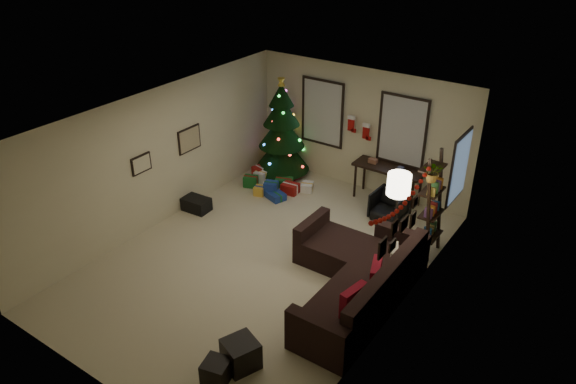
# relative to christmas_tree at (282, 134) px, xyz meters

# --- Properties ---
(floor) EXTENTS (7.00, 7.00, 0.00)m
(floor) POSITION_rel_christmas_tree_xyz_m (1.76, -3.04, -0.98)
(floor) COLOR beige
(floor) RESTS_ON ground
(ceiling) EXTENTS (7.00, 7.00, 0.00)m
(ceiling) POSITION_rel_christmas_tree_xyz_m (1.76, -3.04, 1.72)
(ceiling) COLOR white
(ceiling) RESTS_ON floor
(wall_back) EXTENTS (5.00, 0.00, 5.00)m
(wall_back) POSITION_rel_christmas_tree_xyz_m (1.76, 0.46, 0.37)
(wall_back) COLOR beige
(wall_back) RESTS_ON floor
(wall_front) EXTENTS (5.00, 0.00, 5.00)m
(wall_front) POSITION_rel_christmas_tree_xyz_m (1.76, -6.54, 0.37)
(wall_front) COLOR beige
(wall_front) RESTS_ON floor
(wall_left) EXTENTS (0.00, 7.00, 7.00)m
(wall_left) POSITION_rel_christmas_tree_xyz_m (-0.74, -3.04, 0.37)
(wall_left) COLOR beige
(wall_left) RESTS_ON floor
(wall_right) EXTENTS (0.00, 7.00, 7.00)m
(wall_right) POSITION_rel_christmas_tree_xyz_m (4.26, -3.04, 0.37)
(wall_right) COLOR beige
(wall_right) RESTS_ON floor
(window_back_left) EXTENTS (1.05, 0.06, 1.50)m
(window_back_left) POSITION_rel_christmas_tree_xyz_m (0.81, 0.43, 0.57)
(window_back_left) COLOR #728CB2
(window_back_left) RESTS_ON wall_back
(window_back_right) EXTENTS (1.05, 0.06, 1.50)m
(window_back_right) POSITION_rel_christmas_tree_xyz_m (2.71, 0.43, 0.57)
(window_back_right) COLOR #728CB2
(window_back_right) RESTS_ON wall_back
(window_right_wall) EXTENTS (0.06, 0.90, 1.30)m
(window_right_wall) POSITION_rel_christmas_tree_xyz_m (4.23, -0.49, 0.52)
(window_right_wall) COLOR #728CB2
(window_right_wall) RESTS_ON wall_right
(christmas_tree) EXTENTS (1.28, 1.28, 2.37)m
(christmas_tree) POSITION_rel_christmas_tree_xyz_m (0.00, 0.00, 0.00)
(christmas_tree) COLOR black
(christmas_tree) RESTS_ON floor
(presents) EXTENTS (1.50, 1.01, 0.30)m
(presents) POSITION_rel_christmas_tree_xyz_m (0.30, -0.75, -0.87)
(presents) COLOR maroon
(presents) RESTS_ON floor
(sofa) EXTENTS (2.05, 2.97, 0.91)m
(sofa) POSITION_rel_christmas_tree_xyz_m (3.58, -2.95, -0.68)
(sofa) COLOR black
(sofa) RESTS_ON floor
(pillow_red_a) EXTENTS (0.21, 0.50, 0.48)m
(pillow_red_a) POSITION_rel_christmas_tree_xyz_m (3.97, -3.85, -0.34)
(pillow_red_a) COLOR maroon
(pillow_red_a) RESTS_ON sofa
(pillow_red_b) EXTENTS (0.30, 0.52, 0.50)m
(pillow_red_b) POSITION_rel_christmas_tree_xyz_m (3.97, -3.16, -0.34)
(pillow_red_b) COLOR maroon
(pillow_red_b) RESTS_ON sofa
(pillow_cream) EXTENTS (0.25, 0.39, 0.38)m
(pillow_cream) POSITION_rel_christmas_tree_xyz_m (3.97, -2.50, -0.35)
(pillow_cream) COLOR beige
(pillow_cream) RESTS_ON sofa
(ottoman_near) EXTENTS (0.57, 0.57, 0.42)m
(ottoman_near) POSITION_rel_christmas_tree_xyz_m (3.00, -5.23, -0.77)
(ottoman_near) COLOR black
(ottoman_near) RESTS_ON floor
(ottoman_far) EXTENTS (0.42, 0.42, 0.33)m
(ottoman_far) POSITION_rel_christmas_tree_xyz_m (2.90, -5.62, -0.82)
(ottoman_far) COLOR black
(ottoman_far) RESTS_ON floor
(desk) EXTENTS (1.47, 0.53, 0.80)m
(desk) POSITION_rel_christmas_tree_xyz_m (2.59, 0.18, -0.28)
(desk) COLOR black
(desk) RESTS_ON floor
(desk_chair) EXTENTS (0.60, 0.57, 0.60)m
(desk_chair) POSITION_rel_christmas_tree_xyz_m (2.96, -0.47, -0.68)
(desk_chair) COLOR black
(desk_chair) RESTS_ON floor
(bookshelf) EXTENTS (0.30, 0.58, 1.97)m
(bookshelf) POSITION_rel_christmas_tree_xyz_m (4.06, -1.16, -0.03)
(bookshelf) COLOR black
(bookshelf) RESTS_ON floor
(potted_plant) EXTENTS (0.51, 0.47, 0.47)m
(potted_plant) POSITION_rel_christmas_tree_xyz_m (4.06, -1.41, 0.82)
(potted_plant) COLOR #4C4C4C
(potted_plant) RESTS_ON bookshelf
(floor_lamp) EXTENTS (0.39, 0.39, 1.83)m
(floor_lamp) POSITION_rel_christmas_tree_xyz_m (3.71, -1.97, 0.54)
(floor_lamp) COLOR black
(floor_lamp) RESTS_ON floor
(art_map) EXTENTS (0.04, 0.60, 0.50)m
(art_map) POSITION_rel_christmas_tree_xyz_m (-0.72, -2.19, 0.47)
(art_map) COLOR black
(art_map) RESTS_ON wall_left
(art_abstract) EXTENTS (0.04, 0.45, 0.35)m
(art_abstract) POSITION_rel_christmas_tree_xyz_m (-0.72, -3.47, 0.42)
(art_abstract) COLOR black
(art_abstract) RESTS_ON wall_left
(gallery) EXTENTS (0.03, 1.25, 0.54)m
(gallery) POSITION_rel_christmas_tree_xyz_m (4.24, -3.11, 0.59)
(gallery) COLOR black
(gallery) RESTS_ON wall_right
(garland) EXTENTS (0.08, 1.90, 0.30)m
(garland) POSITION_rel_christmas_tree_xyz_m (4.21, -3.05, 1.03)
(garland) COLOR #A5140C
(garland) RESTS_ON wall_right
(stocking_left) EXTENTS (0.20, 0.05, 0.36)m
(stocking_left) POSITION_rel_christmas_tree_xyz_m (1.62, 0.27, 0.54)
(stocking_left) COLOR #990F0C
(stocking_left) RESTS_ON wall_back
(stocking_right) EXTENTS (0.20, 0.05, 0.36)m
(stocking_right) POSITION_rel_christmas_tree_xyz_m (1.95, 0.33, 0.42)
(stocking_right) COLOR #990F0C
(stocking_right) RESTS_ON wall_back
(storage_bin) EXTENTS (0.58, 0.41, 0.28)m
(storage_bin) POSITION_rel_christmas_tree_xyz_m (-0.46, -2.41, -0.84)
(storage_bin) COLOR black
(storage_bin) RESTS_ON floor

